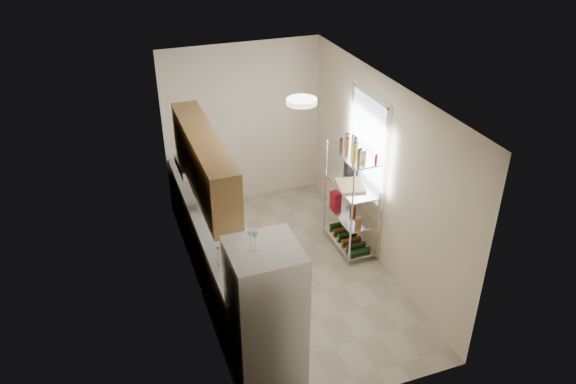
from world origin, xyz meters
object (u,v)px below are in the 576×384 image
refrigerator (266,316)px  espresso_machine (351,165)px  rice_cooker (207,200)px  frying_pan_large (211,204)px  cutting_board (350,185)px

refrigerator → espresso_machine: 3.01m
rice_cooker → espresso_machine: (2.10, 0.03, 0.14)m
refrigerator → frying_pan_large: bearing=91.0°
rice_cooker → espresso_machine: 2.10m
refrigerator → frying_pan_large: (-0.04, 2.22, 0.08)m
frying_pan_large → espresso_machine: size_ratio=1.00×
refrigerator → frying_pan_large: size_ratio=6.04×
rice_cooker → espresso_machine: espresso_machine is taller
rice_cooker → cutting_board: size_ratio=0.62×
frying_pan_large → espresso_machine: bearing=11.6°
refrigerator → rice_cooker: bearing=92.5°
refrigerator → rice_cooker: (-0.10, 2.20, 0.17)m
refrigerator → cutting_board: refrigerator is taller
refrigerator → espresso_machine: refrigerator is taller
frying_pan_large → espresso_machine: (2.04, 0.01, 0.23)m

